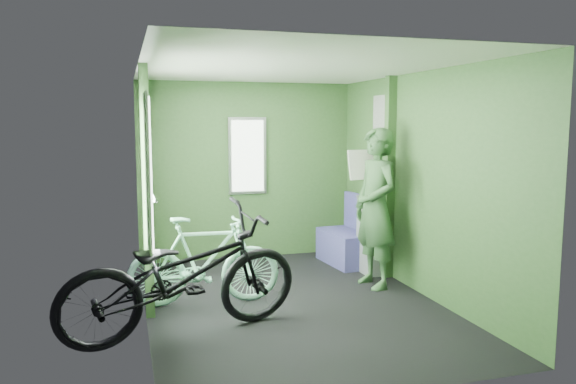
% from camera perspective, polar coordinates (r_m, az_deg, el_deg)
% --- Properties ---
extents(room, '(4.00, 4.02, 2.31)m').
position_cam_1_polar(room, '(5.44, -0.19, 3.42)').
color(room, black).
rests_on(room, ground).
extents(bicycle_black, '(2.21, 1.34, 1.19)m').
position_cam_1_polar(bicycle_black, '(4.91, -10.41, -14.36)').
color(bicycle_black, black).
rests_on(bicycle_black, ground).
extents(bicycle_mint, '(1.51, 0.57, 0.92)m').
position_cam_1_polar(bicycle_mint, '(5.68, -8.43, -11.29)').
color(bicycle_mint, '#84CFAD').
rests_on(bicycle_mint, ground).
extents(passenger, '(0.50, 0.71, 1.73)m').
position_cam_1_polar(passenger, '(6.12, 8.88, -1.61)').
color(passenger, '#30532D').
rests_on(passenger, ground).
extents(waste_box, '(0.27, 0.38, 0.92)m').
position_cam_1_polar(waste_box, '(6.74, 8.66, -4.33)').
color(waste_box, slate).
rests_on(waste_box, ground).
extents(bench_seat, '(0.54, 0.87, 0.87)m').
position_cam_1_polar(bench_seat, '(7.18, 6.09, -5.21)').
color(bench_seat, navy).
rests_on(bench_seat, ground).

